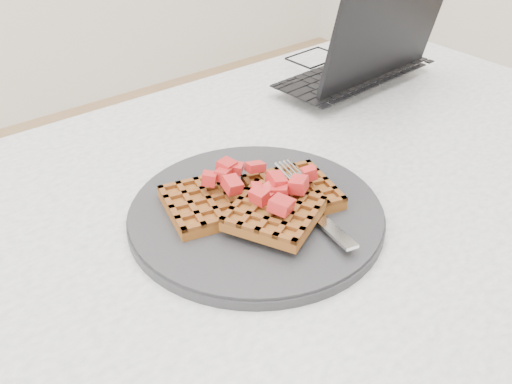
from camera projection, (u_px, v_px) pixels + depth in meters
table at (304, 257)px, 0.82m from camera, size 1.20×0.80×0.75m
plate at (256, 214)px, 0.70m from camera, size 0.31×0.31×0.02m
waffles at (258, 202)px, 0.68m from camera, size 0.22×0.20×0.03m
strawberry_pile at (256, 182)px, 0.67m from camera, size 0.15×0.15×0.02m
fork at (308, 204)px, 0.69m from camera, size 0.07×0.18×0.02m
laptop at (346, 62)px, 1.04m from camera, size 0.32×0.24×0.21m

